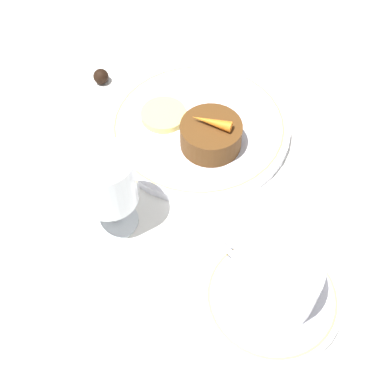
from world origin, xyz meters
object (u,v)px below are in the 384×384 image
wine_glass (104,181)px  dessert_cake (211,135)px  fork (313,201)px  coffee_cup (274,279)px  dinner_plate (199,127)px

wine_glass → dessert_cake: size_ratio=1.46×
wine_glass → fork: bearing=-133.1°
coffee_cup → dessert_cake: (0.19, -0.12, -0.01)m
dinner_plate → coffee_cup: size_ratio=2.05×
dinner_plate → fork: bearing=-179.2°
coffee_cup → fork: size_ratio=0.72×
coffee_cup → fork: bearing=-76.0°
coffee_cup → dessert_cake: bearing=-32.4°
wine_glass → dessert_cake: 0.18m
dinner_plate → dessert_cake: size_ratio=3.10×
dinner_plate → wine_glass: size_ratio=2.12×
dinner_plate → dessert_cake: 0.05m
dessert_cake → fork: bearing=-172.5°
wine_glass → dessert_cake: wine_glass is taller
fork → dessert_cake: size_ratio=2.09×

